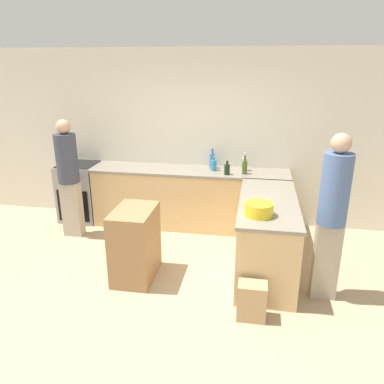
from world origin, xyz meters
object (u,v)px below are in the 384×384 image
at_px(island_table, 135,244).
at_px(mixing_bowl, 259,209).
at_px(water_bottle_blue, 212,160).
at_px(wine_bottle_dark, 227,169).
at_px(paper_bag, 252,301).
at_px(dish_soap_bottle, 214,165).
at_px(person_at_peninsula, 332,212).
at_px(olive_oil_bottle, 245,167).
at_px(person_by_range, 68,174).
at_px(range_oven, 81,191).
at_px(vinegar_bottle_clear, 245,164).

bearing_deg(island_table, mixing_bowl, -1.88).
height_order(water_bottle_blue, wine_bottle_dark, water_bottle_blue).
bearing_deg(water_bottle_blue, paper_bag, -73.12).
bearing_deg(paper_bag, island_table, 158.24).
distance_m(dish_soap_bottle, person_at_peninsula, 2.19).
bearing_deg(paper_bag, wine_bottle_dark, 102.59).
relative_size(island_table, person_at_peninsula, 0.48).
xyz_separation_m(island_table, wine_bottle_dark, (0.95, 1.44, 0.57)).
xyz_separation_m(island_table, dish_soap_bottle, (0.74, 1.63, 0.58)).
distance_m(mixing_bowl, olive_oil_bottle, 1.58).
xyz_separation_m(island_table, person_by_range, (-1.29, 0.97, 0.52)).
distance_m(range_oven, island_table, 2.16).
bearing_deg(wine_bottle_dark, person_by_range, -168.21).
bearing_deg(vinegar_bottle_clear, dish_soap_bottle, -171.03).
relative_size(range_oven, olive_oil_bottle, 3.47).
bearing_deg(person_at_peninsula, olive_oil_bottle, 122.02).
height_order(vinegar_bottle_clear, person_by_range, person_by_range).
relative_size(water_bottle_blue, person_by_range, 0.18).
relative_size(water_bottle_blue, paper_bag, 0.78).
bearing_deg(water_bottle_blue, person_by_range, -158.46).
xyz_separation_m(olive_oil_bottle, paper_bag, (0.20, -2.08, -0.84)).
xyz_separation_m(range_oven, island_table, (1.45, -1.60, -0.03)).
distance_m(range_oven, water_bottle_blue, 2.23).
distance_m(dish_soap_bottle, wine_bottle_dark, 0.29).
bearing_deg(island_table, olive_oil_bottle, 51.59).
distance_m(water_bottle_blue, vinegar_bottle_clear, 0.50).
distance_m(island_table, dish_soap_bottle, 1.88).
relative_size(water_bottle_blue, vinegar_bottle_clear, 1.14).
xyz_separation_m(mixing_bowl, vinegar_bottle_clear, (-0.23, 1.74, 0.04)).
relative_size(range_oven, paper_bag, 2.37).
distance_m(vinegar_bottle_clear, paper_bag, 2.42).
xyz_separation_m(water_bottle_blue, olive_oil_bottle, (0.51, -0.24, -0.02)).
bearing_deg(wine_bottle_dark, mixing_bowl, -72.52).
xyz_separation_m(wine_bottle_dark, person_at_peninsula, (1.22, -1.47, 0.00)).
bearing_deg(water_bottle_blue, island_table, -111.66).
bearing_deg(olive_oil_bottle, person_by_range, -167.62).
bearing_deg(mixing_bowl, wine_bottle_dark, 107.48).
bearing_deg(person_by_range, range_oven, 104.39).
relative_size(range_oven, dish_soap_bottle, 4.30).
height_order(range_oven, paper_bag, range_oven).
xyz_separation_m(island_table, paper_bag, (1.40, -0.56, -0.24)).
distance_m(range_oven, person_at_peninsula, 4.01).
bearing_deg(range_oven, dish_soap_bottle, 0.78).
xyz_separation_m(mixing_bowl, olive_oil_bottle, (-0.22, 1.56, 0.04)).
bearing_deg(dish_soap_bottle, island_table, -114.36).
xyz_separation_m(dish_soap_bottle, water_bottle_blue, (-0.04, 0.13, 0.04)).
bearing_deg(vinegar_bottle_clear, person_by_range, -163.68).
bearing_deg(mixing_bowl, person_by_range, 159.47).
bearing_deg(person_at_peninsula, island_table, 179.20).
bearing_deg(person_at_peninsula, range_oven, 155.83).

